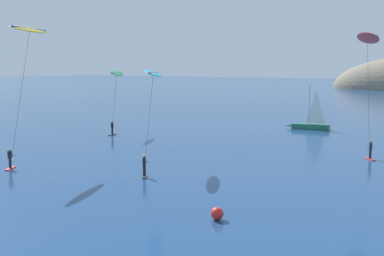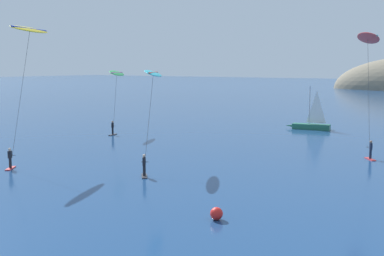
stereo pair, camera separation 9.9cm
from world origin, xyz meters
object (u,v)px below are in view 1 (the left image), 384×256
(kitesurfer_green, at_px, (116,78))
(marker_buoy, at_px, (217,214))
(kitesurfer_cyan, at_px, (153,80))
(kitesurfer_yellow, at_px, (28,40))
(sailboat_near, at_px, (308,124))
(kitesurfer_red, at_px, (368,46))

(kitesurfer_green, distance_m, marker_buoy, 36.47)
(kitesurfer_cyan, distance_m, kitesurfer_green, 20.02)
(kitesurfer_yellow, height_order, marker_buoy, kitesurfer_yellow)
(marker_buoy, bearing_deg, sailboat_near, 104.13)
(kitesurfer_cyan, xyz_separation_m, kitesurfer_yellow, (-9.57, -5.01, 3.43))
(kitesurfer_yellow, xyz_separation_m, kitesurfer_red, (23.21, 19.40, -0.38))
(kitesurfer_cyan, distance_m, kitesurfer_yellow, 11.33)
(sailboat_near, distance_m, kitesurfer_green, 25.70)
(sailboat_near, relative_size, kitesurfer_yellow, 0.51)
(sailboat_near, xyz_separation_m, kitesurfer_yellow, (-12.22, -34.09, 9.87))
(kitesurfer_cyan, bearing_deg, kitesurfer_red, 46.54)
(kitesurfer_red, relative_size, kitesurfer_green, 1.46)
(marker_buoy, bearing_deg, kitesurfer_green, 141.91)
(kitesurfer_cyan, bearing_deg, marker_buoy, -38.37)
(kitesurfer_cyan, bearing_deg, kitesurfer_yellow, -152.39)
(kitesurfer_cyan, xyz_separation_m, kitesurfer_green, (-15.80, 12.29, -0.28))
(kitesurfer_yellow, bearing_deg, marker_buoy, -12.42)
(kitesurfer_yellow, bearing_deg, kitesurfer_red, 39.89)
(sailboat_near, relative_size, kitesurfer_cyan, 0.74)
(kitesurfer_yellow, xyz_separation_m, marker_buoy, (22.02, -4.85, -10.17))
(kitesurfer_cyan, height_order, marker_buoy, kitesurfer_cyan)
(kitesurfer_red, distance_m, marker_buoy, 26.17)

